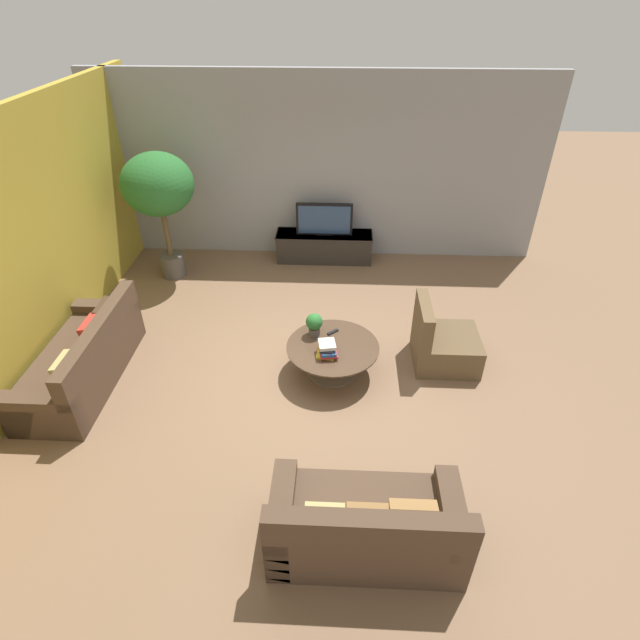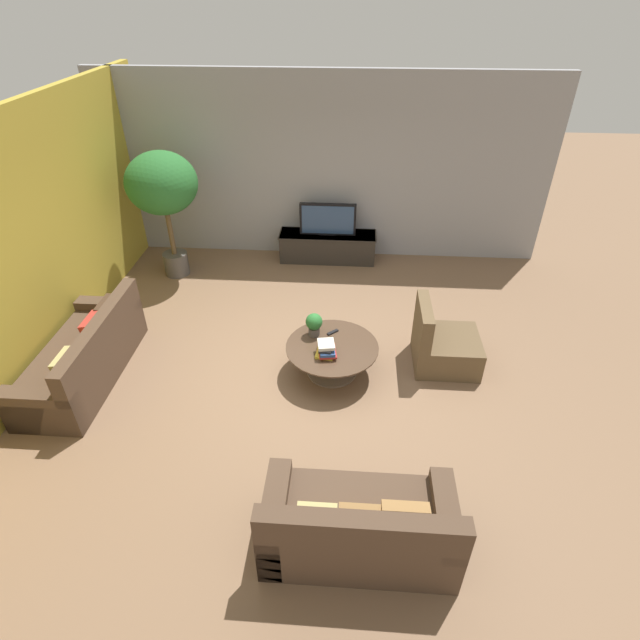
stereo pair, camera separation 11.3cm
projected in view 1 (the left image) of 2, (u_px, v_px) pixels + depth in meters
ground_plane at (306, 367)px, 6.37m from camera, size 24.00×24.00×0.00m
back_wall_stone at (318, 168)px, 8.19m from camera, size 7.40×0.12×3.00m
side_wall_left at (26, 248)px, 5.81m from camera, size 0.12×7.40×3.00m
media_console at (324, 246)px, 8.64m from camera, size 1.65×0.50×0.48m
television at (324, 219)px, 8.35m from camera, size 0.94×0.13×0.54m
coffee_table at (333, 354)px, 6.13m from camera, size 1.14×1.14×0.40m
couch_by_wall at (84, 361)px, 6.02m from camera, size 0.84×1.99×0.84m
couch_near_entry at (366, 526)px, 4.21m from camera, size 1.63×0.84×0.84m
armchair_wicker at (442, 344)px, 6.32m from camera, size 0.80×0.76×0.86m
potted_palm_tall at (158, 189)px, 7.48m from camera, size 1.08×1.08×2.02m
potted_plant_tabletop at (314, 324)px, 6.16m from camera, size 0.21×0.21×0.30m
book_stack at (327, 349)px, 5.89m from camera, size 0.27×0.31×0.17m
remote_black at (333, 332)px, 6.29m from camera, size 0.15×0.14×0.02m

